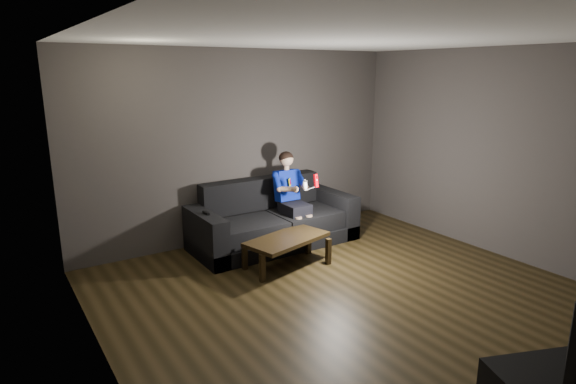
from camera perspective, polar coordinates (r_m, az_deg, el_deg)
floor at (r=5.35m, az=7.92°, el=-12.56°), size 5.00×5.00×0.00m
back_wall at (r=6.93m, az=-5.35°, el=5.46°), size 5.00×0.04×2.70m
left_wall at (r=3.78m, az=-21.37°, el=-2.85°), size 0.04×5.00×2.70m
right_wall at (r=6.79m, az=24.56°, el=4.06°), size 0.04×5.00×2.70m
ceiling at (r=4.79m, az=9.06°, el=17.67°), size 5.00×5.00×0.02m
sofa at (r=6.81m, az=-1.78°, el=-3.81°), size 2.32×1.00×0.89m
child at (r=6.76m, az=0.36°, el=0.24°), size 0.49×0.60×1.20m
wii_remote_red at (r=6.40m, az=3.34°, el=1.35°), size 0.05×0.07×0.18m
nunchuk_white at (r=6.31m, az=2.03°, el=0.87°), size 0.08×0.10×0.15m
wii_remote_black at (r=6.18m, az=-9.69°, el=-2.48°), size 0.04×0.15×0.03m
coffee_table at (r=6.01m, az=-0.11°, el=-5.87°), size 1.16×0.78×0.39m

